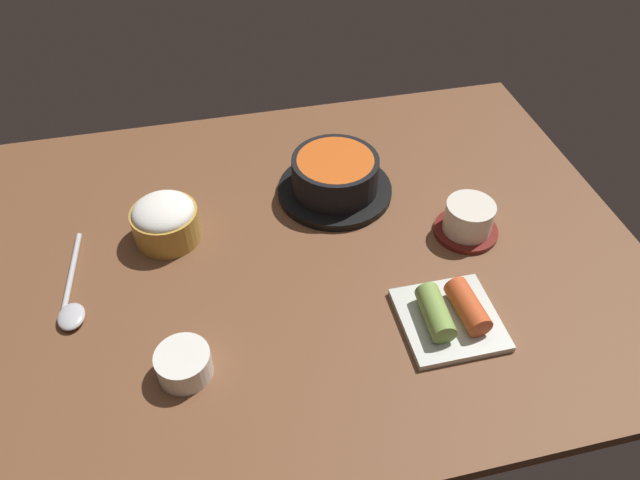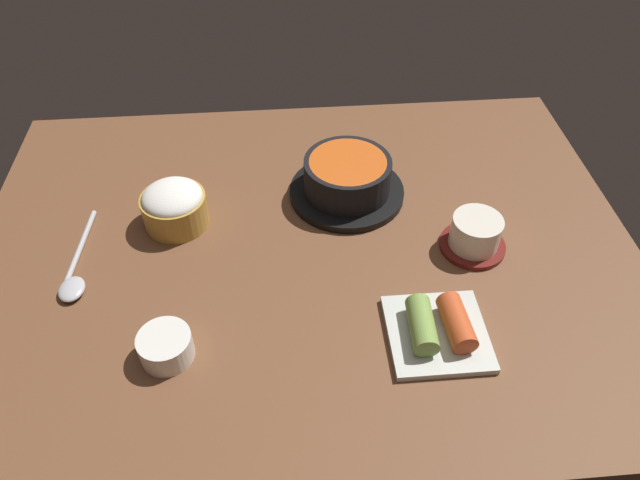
% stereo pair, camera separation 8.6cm
% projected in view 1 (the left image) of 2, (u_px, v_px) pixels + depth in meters
% --- Properties ---
extents(dining_table, '(1.00, 0.76, 0.02)m').
position_uv_depth(dining_table, '(304.00, 252.00, 0.90)').
color(dining_table, brown).
rests_on(dining_table, ground).
extents(stone_pot, '(0.19, 0.19, 0.07)m').
position_uv_depth(stone_pot, '(335.00, 177.00, 0.95)').
color(stone_pot, black).
rests_on(stone_pot, dining_table).
extents(rice_bowl, '(0.10, 0.10, 0.07)m').
position_uv_depth(rice_bowl, '(165.00, 220.00, 0.88)').
color(rice_bowl, '#B78C38').
rests_on(rice_bowl, dining_table).
extents(tea_cup_with_saucer, '(0.10, 0.10, 0.06)m').
position_uv_depth(tea_cup_with_saucer, '(468.00, 220.00, 0.89)').
color(tea_cup_with_saucer, maroon).
rests_on(tea_cup_with_saucer, dining_table).
extents(kimchi_plate, '(0.13, 0.13, 0.04)m').
position_uv_depth(kimchi_plate, '(450.00, 314.00, 0.78)').
color(kimchi_plate, silver).
rests_on(kimchi_plate, dining_table).
extents(side_bowl_near, '(0.07, 0.07, 0.04)m').
position_uv_depth(side_bowl_near, '(184.00, 363.00, 0.72)').
color(side_bowl_near, white).
rests_on(side_bowl_near, dining_table).
extents(spoon, '(0.04, 0.19, 0.01)m').
position_uv_depth(spoon, '(71.00, 302.00, 0.80)').
color(spoon, '#B7B7BC').
rests_on(spoon, dining_table).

